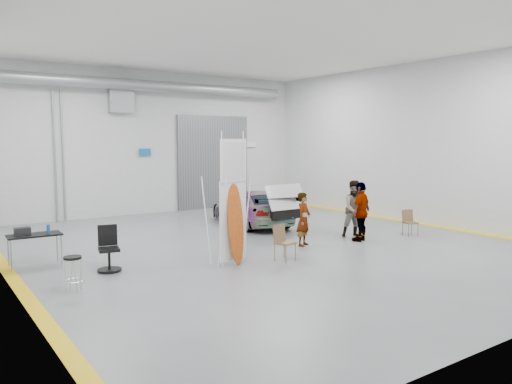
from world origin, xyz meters
TOP-DOWN VIEW (x-y plane):
  - ground at (0.00, 0.00)m, footprint 16.00×16.00m
  - room_shell at (0.24, 2.22)m, footprint 14.02×16.18m
  - sedan_car at (1.62, 3.08)m, footprint 2.51×4.62m
  - person_a at (0.83, -0.80)m, footprint 0.69×0.60m
  - person_b at (3.07, -0.72)m, footprint 1.09×0.99m
  - person_c at (2.73, -1.28)m, footprint 1.15×0.78m
  - surfboard_display at (-2.11, -1.55)m, footprint 0.92×0.43m
  - folding_chair_near at (-0.76, -1.95)m, footprint 0.52×0.54m
  - folding_chair_far at (4.69, -1.60)m, footprint 0.50×0.52m
  - shop_stool at (-5.98, -1.57)m, footprint 0.38×0.38m
  - work_table at (-6.24, 1.21)m, footprint 1.27×0.66m
  - office_chair at (-4.84, -0.33)m, footprint 0.57×0.59m
  - trunk_lid at (1.62, 1.14)m, footprint 1.48×0.90m

SIDE VIEW (x-z plane):
  - ground at x=0.00m, z-range 0.00..0.00m
  - folding_chair_far at x=4.69m, z-range -0.16..0.68m
  - folding_chair_near at x=-0.76m, z-range -0.17..0.75m
  - shop_stool at x=-5.98m, z-range 0.00..0.74m
  - office_chair at x=-4.84m, z-range -0.06..1.01m
  - sedan_car at x=1.62m, z-range 0.00..1.27m
  - work_table at x=-6.24m, z-range 0.28..1.30m
  - person_a at x=0.83m, z-range 0.00..1.59m
  - person_b at x=3.07m, z-range 0.00..1.83m
  - person_c at x=2.73m, z-range 0.00..1.84m
  - trunk_lid at x=1.62m, z-range 1.27..1.31m
  - surfboard_display at x=-2.11m, z-range -0.32..3.02m
  - room_shell at x=0.24m, z-range 1.07..7.08m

